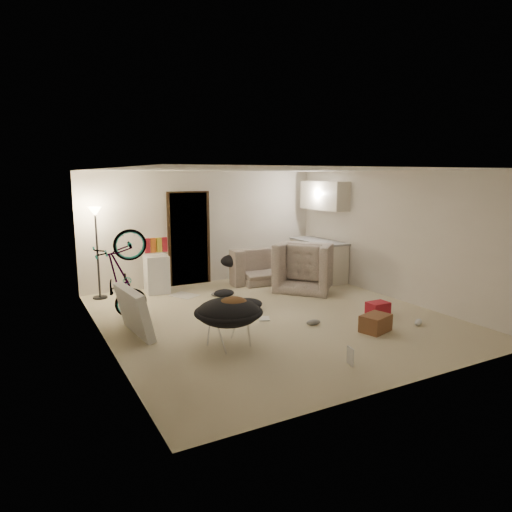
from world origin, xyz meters
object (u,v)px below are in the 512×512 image
drink_case_a (376,323)px  juicer (241,309)px  armchair (308,271)px  drink_case_b (378,308)px  mini_fridge (157,274)px  tv_box (134,311)px  saucer_chair (229,318)px  kitchen_counter (318,261)px  sofa (269,267)px  bicycle (122,296)px  floor_lamp (96,233)px

drink_case_a → juicer: 2.30m
armchair → drink_case_b: (0.02, -2.14, -0.27)m
mini_fridge → tv_box: size_ratio=0.70×
saucer_chair → juicer: bearing=56.9°
mini_fridge → juicer: mini_fridge is taller
mini_fridge → tv_box: (-1.03, -2.33, -0.02)m
armchair → kitchen_counter: bearing=-90.0°
sofa → juicer: (-1.80, -2.12, -0.19)m
sofa → tv_box: 4.30m
bicycle → tv_box: 0.79m
kitchen_counter → bicycle: 4.83m
sofa → armchair: bearing=111.6°
kitchen_counter → saucer_chair: (-3.66, -2.90, -0.03)m
drink_case_a → juicer: bearing=113.5°
drink_case_b → juicer: size_ratio=1.46×
mini_fridge → armchair: bearing=-17.9°
sofa → juicer: 2.78m
mini_fridge → kitchen_counter: bearing=-5.0°
kitchen_counter → drink_case_a: kitchen_counter is taller
sofa → drink_case_a: (-0.32, -3.88, -0.16)m
floor_lamp → drink_case_b: (4.14, -3.40, -1.20)m
kitchen_counter → tv_box: kitchen_counter is taller
mini_fridge → drink_case_b: (3.00, -3.30, -0.28)m
armchair → floor_lamp: bearing=32.0°
kitchen_counter → bicycle: bearing=-168.2°
kitchen_counter → drink_case_b: 2.86m
kitchen_counter → sofa: kitchen_counter is taller
mini_fridge → drink_case_b: size_ratio=2.13×
drink_case_a → juicer: drink_case_a is taller
bicycle → drink_case_b: 4.41m
sofa → mini_fridge: size_ratio=2.61×
floor_lamp → juicer: bearing=-49.6°
saucer_chair → mini_fridge: bearing=90.7°
juicer → floor_lamp: bearing=130.4°
drink_case_a → floor_lamp: bearing=113.7°
kitchen_counter → tv_box: bearing=-159.4°
drink_case_a → drink_case_b: (0.68, 0.67, -0.03)m
armchair → drink_case_a: bearing=125.8°
armchair → juicer: (-2.14, -1.05, -0.27)m
floor_lamp → bicycle: (0.10, -1.64, -0.89)m
floor_lamp → drink_case_a: floor_lamp is taller
floor_lamp → saucer_chair: bearing=-71.8°
armchair → mini_fridge: (-2.99, 1.17, 0.01)m
drink_case_a → drink_case_b: drink_case_a is taller
kitchen_counter → drink_case_a: bearing=-111.9°
kitchen_counter → mini_fridge: 3.74m
bicycle → drink_case_a: 4.16m
mini_fridge → saucer_chair: size_ratio=0.80×
drink_case_a → mini_fridge: bearing=103.7°
saucer_chair → juicer: 1.51m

